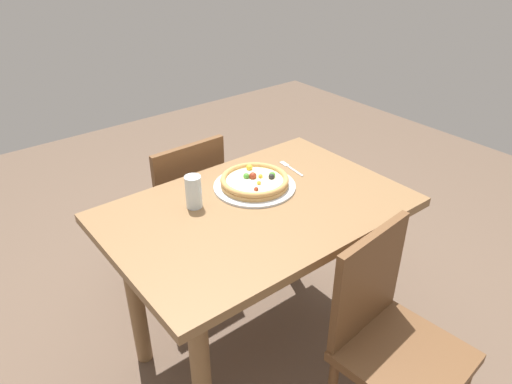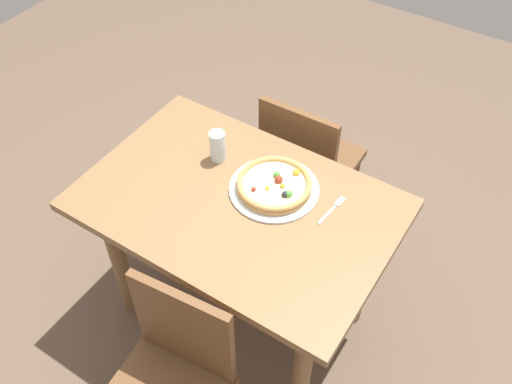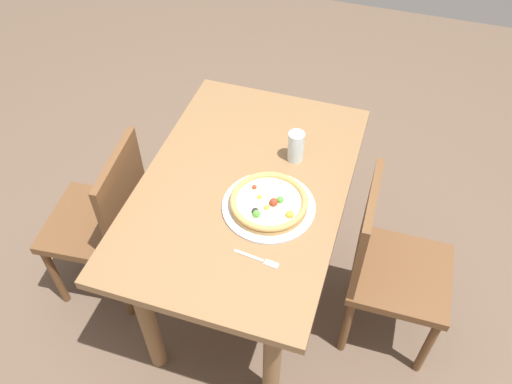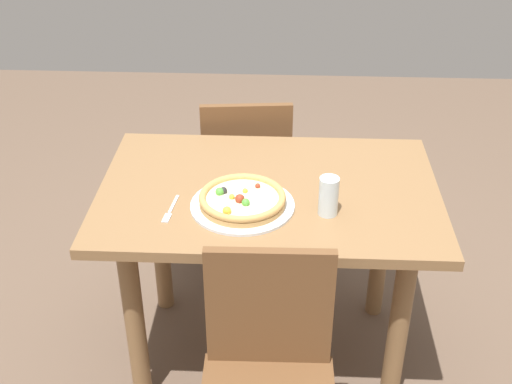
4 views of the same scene
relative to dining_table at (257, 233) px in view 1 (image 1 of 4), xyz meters
name	(u,v)px [view 1 (image 1 of 4)]	position (x,y,z in m)	size (l,w,h in m)	color
ground_plane	(257,343)	(0.00, 0.00, -0.64)	(6.00, 6.00, 0.00)	brown
dining_table	(257,233)	(0.00, 0.00, 0.00)	(1.19, 0.79, 0.78)	olive
chair_near	(390,337)	(0.12, -0.61, -0.17)	(0.44, 0.44, 0.87)	brown
chair_far	(181,208)	(-0.02, 0.61, -0.17)	(0.41, 0.41, 0.87)	brown
plate	(255,186)	(0.08, 0.13, 0.14)	(0.35, 0.35, 0.01)	silver
pizza	(255,181)	(0.09, 0.13, 0.16)	(0.29, 0.29, 0.05)	tan
fork	(290,167)	(0.32, 0.17, 0.13)	(0.03, 0.17, 0.00)	silver
drinking_glass	(194,192)	(-0.20, 0.15, 0.20)	(0.06, 0.06, 0.13)	silver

